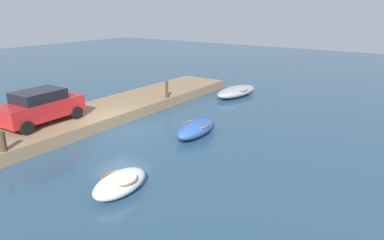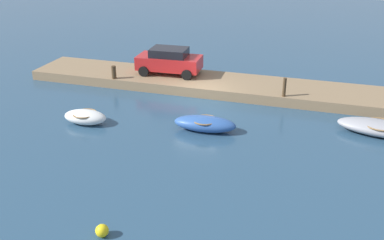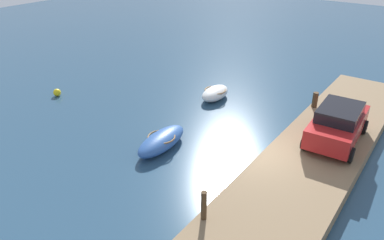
{
  "view_description": "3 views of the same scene",
  "coord_description": "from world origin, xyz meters",
  "px_view_note": "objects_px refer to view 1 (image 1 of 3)",
  "views": [
    {
      "loc": [
        11.67,
        12.78,
        6.0
      ],
      "look_at": [
        -0.35,
        4.42,
        1.19
      ],
      "focal_mm": 31.99,
      "sensor_mm": 36.0,
      "label": 1
    },
    {
      "loc": [
        -6.85,
        23.41,
        9.44
      ],
      "look_at": [
        -0.9,
        4.41,
        0.71
      ],
      "focal_mm": 42.44,
      "sensor_mm": 36.0,
      "label": 2
    },
    {
      "loc": [
        -12.37,
        -5.56,
        8.88
      ],
      "look_at": [
        0.85,
        3.87,
        0.5
      ],
      "focal_mm": 34.84,
      "sensor_mm": 36.0,
      "label": 3
    }
  ],
  "objects_px": {
    "rowboat_grey": "(236,91)",
    "dinghy_white": "(120,183)",
    "mooring_post_west": "(167,90)",
    "rowboat_blue": "(196,128)",
    "mooring_post_mid_west": "(2,142)",
    "parked_car": "(40,106)"
  },
  "relations": [
    {
      "from": "mooring_post_mid_west",
      "to": "parked_car",
      "type": "height_order",
      "value": "parked_car"
    },
    {
      "from": "mooring_post_west",
      "to": "parked_car",
      "type": "distance_m",
      "value": 7.68
    },
    {
      "from": "dinghy_white",
      "to": "parked_car",
      "type": "relative_size",
      "value": 0.56
    },
    {
      "from": "mooring_post_west",
      "to": "mooring_post_mid_west",
      "type": "xyz_separation_m",
      "value": [
        10.34,
        0.0,
        -0.13
      ]
    },
    {
      "from": "mooring_post_mid_west",
      "to": "dinghy_white",
      "type": "bearing_deg",
      "value": 100.91
    },
    {
      "from": "mooring_post_west",
      "to": "rowboat_blue",
      "type": "bearing_deg",
      "value": 53.88
    },
    {
      "from": "dinghy_white",
      "to": "parked_car",
      "type": "xyz_separation_m",
      "value": [
        -1.87,
        -7.37,
        1.07
      ]
    },
    {
      "from": "rowboat_grey",
      "to": "mooring_post_west",
      "type": "xyz_separation_m",
      "value": [
        4.89,
        -2.37,
        0.75
      ]
    },
    {
      "from": "mooring_post_mid_west",
      "to": "parked_car",
      "type": "bearing_deg",
      "value": -146.44
    },
    {
      "from": "mooring_post_mid_west",
      "to": "mooring_post_west",
      "type": "bearing_deg",
      "value": 180.0
    },
    {
      "from": "rowboat_grey",
      "to": "parked_car",
      "type": "xyz_separation_m",
      "value": [
        12.32,
        -4.3,
        1.08
      ]
    },
    {
      "from": "dinghy_white",
      "to": "rowboat_grey",
      "type": "bearing_deg",
      "value": -170.38
    },
    {
      "from": "rowboat_grey",
      "to": "rowboat_blue",
      "type": "distance_m",
      "value": 8.42
    },
    {
      "from": "rowboat_grey",
      "to": "mooring_post_mid_west",
      "type": "bearing_deg",
      "value": -1.42
    },
    {
      "from": "rowboat_blue",
      "to": "parked_car",
      "type": "xyz_separation_m",
      "value": [
        4.16,
        -6.4,
        1.05
      ]
    },
    {
      "from": "rowboat_grey",
      "to": "mooring_post_mid_west",
      "type": "xyz_separation_m",
      "value": [
        15.23,
        -2.37,
        0.62
      ]
    },
    {
      "from": "parked_car",
      "to": "rowboat_blue",
      "type": "bearing_deg",
      "value": 120.41
    },
    {
      "from": "rowboat_blue",
      "to": "parked_car",
      "type": "height_order",
      "value": "parked_car"
    },
    {
      "from": "rowboat_blue",
      "to": "parked_car",
      "type": "distance_m",
      "value": 7.71
    },
    {
      "from": "rowboat_grey",
      "to": "dinghy_white",
      "type": "bearing_deg",
      "value": 19.64
    },
    {
      "from": "rowboat_grey",
      "to": "parked_car",
      "type": "bearing_deg",
      "value": -11.84
    },
    {
      "from": "rowboat_grey",
      "to": "dinghy_white",
      "type": "distance_m",
      "value": 14.51
    }
  ]
}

